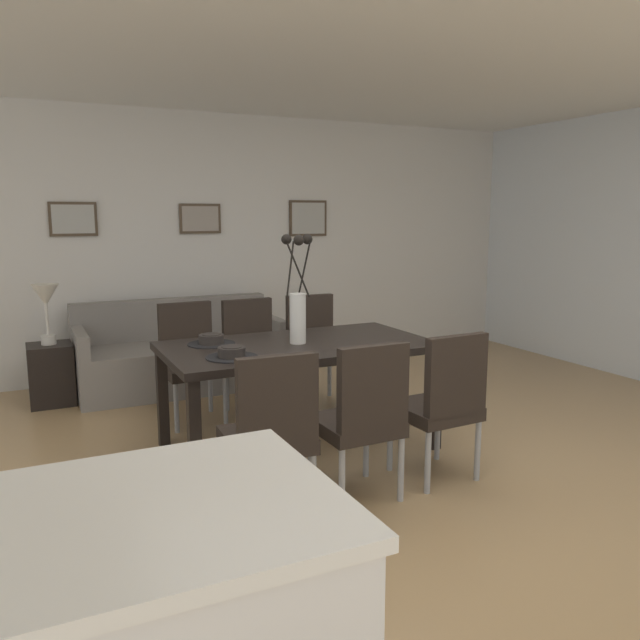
{
  "coord_description": "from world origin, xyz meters",
  "views": [
    {
      "loc": [
        -1.8,
        -3.06,
        1.61
      ],
      "look_at": [
        0.25,
        1.16,
        0.81
      ],
      "focal_mm": 35.27,
      "sensor_mm": 36.0,
      "label": 1
    }
  ],
  "objects_px": {
    "dining_chair_mid_left": "(443,399)",
    "framed_picture_center": "(200,219)",
    "dining_chair_near_right": "(190,356)",
    "centerpiece_vase": "(298,302)",
    "bowl_near_right": "(211,338)",
    "framed_picture_right": "(308,218)",
    "dining_chair_mid_right": "(315,344)",
    "sofa": "(180,357)",
    "dining_chair_near_left": "(271,428)",
    "side_table": "(51,374)",
    "framed_picture_left": "(73,219)",
    "dining_table": "(298,354)",
    "bowl_near_left": "(232,351)",
    "table_lamp": "(46,301)",
    "dining_chair_far_right": "(253,351)",
    "dining_chair_far_left": "(362,413)"
  },
  "relations": [
    {
      "from": "centerpiece_vase",
      "to": "bowl_near_right",
      "type": "relative_size",
      "value": 4.32
    },
    {
      "from": "bowl_near_left",
      "to": "framed_picture_left",
      "type": "relative_size",
      "value": 0.41
    },
    {
      "from": "side_table",
      "to": "framed_picture_center",
      "type": "relative_size",
      "value": 1.24
    },
    {
      "from": "dining_chair_near_left",
      "to": "bowl_near_left",
      "type": "distance_m",
      "value": 0.74
    },
    {
      "from": "dining_chair_mid_right",
      "to": "centerpiece_vase",
      "type": "xyz_separation_m",
      "value": [
        -0.56,
        -0.92,
        0.51
      ]
    },
    {
      "from": "side_table",
      "to": "sofa",
      "type": "bearing_deg",
      "value": 4.05
    },
    {
      "from": "dining_chair_near_left",
      "to": "dining_chair_near_right",
      "type": "xyz_separation_m",
      "value": [
        0.04,
        1.84,
        0.0
      ]
    },
    {
      "from": "bowl_near_right",
      "to": "framed_picture_right",
      "type": "xyz_separation_m",
      "value": [
        1.73,
        2.19,
        0.78
      ]
    },
    {
      "from": "dining_chair_mid_right",
      "to": "side_table",
      "type": "distance_m",
      "value": 2.26
    },
    {
      "from": "framed_picture_center",
      "to": "side_table",
      "type": "bearing_deg",
      "value": -159.12
    },
    {
      "from": "centerpiece_vase",
      "to": "framed_picture_right",
      "type": "xyz_separation_m",
      "value": [
        1.19,
        2.41,
        0.54
      ]
    },
    {
      "from": "table_lamp",
      "to": "framed_picture_right",
      "type": "relative_size",
      "value": 1.17
    },
    {
      "from": "dining_table",
      "to": "framed_picture_center",
      "type": "xyz_separation_m",
      "value": [
        -0.0,
        2.41,
        0.89
      ]
    },
    {
      "from": "bowl_near_left",
      "to": "framed_picture_left",
      "type": "xyz_separation_m",
      "value": [
        -0.65,
        2.63,
        0.78
      ]
    },
    {
      "from": "dining_chair_mid_left",
      "to": "framed_picture_right",
      "type": "bearing_deg",
      "value": 79.2
    },
    {
      "from": "dining_chair_near_left",
      "to": "bowl_near_left",
      "type": "xyz_separation_m",
      "value": [
        0.02,
        0.69,
        0.27
      ]
    },
    {
      "from": "dining_chair_near_right",
      "to": "dining_chair_far_left",
      "type": "bearing_deg",
      "value": -74.63
    },
    {
      "from": "side_table",
      "to": "framed_picture_right",
      "type": "xyz_separation_m",
      "value": [
        2.68,
        0.57,
        1.3
      ]
    },
    {
      "from": "side_table",
      "to": "dining_chair_mid_left",
      "type": "bearing_deg",
      "value": -53.05
    },
    {
      "from": "framed_picture_left",
      "to": "framed_picture_right",
      "type": "bearing_deg",
      "value": -0.0
    },
    {
      "from": "table_lamp",
      "to": "framed_picture_left",
      "type": "relative_size",
      "value": 1.22
    },
    {
      "from": "dining_chair_mid_right",
      "to": "dining_chair_near_right",
      "type": "bearing_deg",
      "value": 179.51
    },
    {
      "from": "dining_chair_near_right",
      "to": "dining_chair_mid_left",
      "type": "distance_m",
      "value": 2.1
    },
    {
      "from": "bowl_near_right",
      "to": "framed_picture_left",
      "type": "xyz_separation_m",
      "value": [
        -0.65,
        2.19,
        0.78
      ]
    },
    {
      "from": "framed_picture_center",
      "to": "centerpiece_vase",
      "type": "bearing_deg",
      "value": -89.98
    },
    {
      "from": "bowl_near_right",
      "to": "sofa",
      "type": "distance_m",
      "value": 1.78
    },
    {
      "from": "dining_table",
      "to": "sofa",
      "type": "distance_m",
      "value": 1.99
    },
    {
      "from": "dining_chair_near_right",
      "to": "dining_chair_mid_left",
      "type": "bearing_deg",
      "value": -59.27
    },
    {
      "from": "dining_chair_mid_left",
      "to": "bowl_near_left",
      "type": "xyz_separation_m",
      "value": [
        -1.1,
        0.66,
        0.27
      ]
    },
    {
      "from": "table_lamp",
      "to": "dining_chair_far_right",
      "type": "bearing_deg",
      "value": -32.55
    },
    {
      "from": "dining_chair_mid_right",
      "to": "sofa",
      "type": "height_order",
      "value": "dining_chair_mid_right"
    },
    {
      "from": "dining_table",
      "to": "sofa",
      "type": "bearing_deg",
      "value": 100.84
    },
    {
      "from": "dining_chair_near_right",
      "to": "dining_chair_far_right",
      "type": "relative_size",
      "value": 1.0
    },
    {
      "from": "dining_chair_far_right",
      "to": "framed_picture_left",
      "type": "bearing_deg",
      "value": 127.96
    },
    {
      "from": "bowl_near_left",
      "to": "table_lamp",
      "type": "height_order",
      "value": "table_lamp"
    },
    {
      "from": "side_table",
      "to": "framed_picture_left",
      "type": "height_order",
      "value": "framed_picture_left"
    },
    {
      "from": "dining_chair_near_right",
      "to": "centerpiece_vase",
      "type": "distance_m",
      "value": 1.18
    },
    {
      "from": "bowl_near_left",
      "to": "framed_picture_right",
      "type": "height_order",
      "value": "framed_picture_right"
    },
    {
      "from": "framed_picture_left",
      "to": "dining_chair_mid_right",
      "type": "bearing_deg",
      "value": -40.46
    },
    {
      "from": "dining_chair_mid_left",
      "to": "framed_picture_center",
      "type": "xyz_separation_m",
      "value": [
        -0.56,
        3.29,
        1.05
      ]
    },
    {
      "from": "sofa",
      "to": "dining_chair_mid_right",
      "type": "bearing_deg",
      "value": -47.21
    },
    {
      "from": "table_lamp",
      "to": "framed_picture_center",
      "type": "bearing_deg",
      "value": 20.88
    },
    {
      "from": "sofa",
      "to": "framed_picture_center",
      "type": "bearing_deg",
      "value": 53.04
    },
    {
      "from": "sofa",
      "to": "centerpiece_vase",
      "type": "bearing_deg",
      "value": -79.12
    },
    {
      "from": "dining_chair_near_left",
      "to": "dining_chair_mid_left",
      "type": "relative_size",
      "value": 1.0
    },
    {
      "from": "framed_picture_left",
      "to": "dining_table",
      "type": "bearing_deg",
      "value": -63.74
    },
    {
      "from": "dining_chair_mid_right",
      "to": "sofa",
      "type": "distance_m",
      "value": 1.39
    },
    {
      "from": "bowl_near_right",
      "to": "framed_picture_right",
      "type": "bearing_deg",
      "value": 51.69
    },
    {
      "from": "dining_chair_mid_left",
      "to": "bowl_near_right",
      "type": "height_order",
      "value": "dining_chair_mid_left"
    },
    {
      "from": "dining_chair_mid_left",
      "to": "framed_picture_center",
      "type": "bearing_deg",
      "value": 99.65
    }
  ]
}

